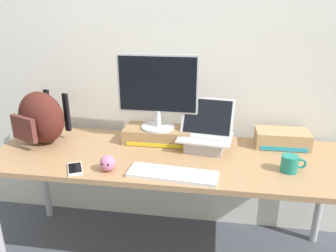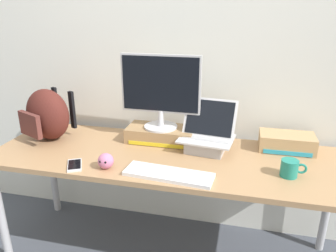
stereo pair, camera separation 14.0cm
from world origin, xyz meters
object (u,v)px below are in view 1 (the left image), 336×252
object	(u,v)px
messenger_backpack	(41,118)
cell_phone	(75,169)
open_laptop	(205,139)
toner_box_cyan	(282,138)
plush_toy	(108,163)
external_keyboard	(173,174)
desktop_monitor	(158,90)
coffee_mug	(290,164)
toner_box_yellow	(158,134)

from	to	relation	value
messenger_backpack	cell_phone	xyz separation A→B (m)	(0.35, -0.32, -0.16)
open_laptop	toner_box_cyan	bearing A→B (deg)	20.65
plush_toy	messenger_backpack	bearing A→B (deg)	149.79
toner_box_cyan	cell_phone	bearing A→B (deg)	-156.71
open_laptop	external_keyboard	bearing A→B (deg)	-104.50
desktop_monitor	messenger_backpack	xyz separation A→B (m)	(-0.72, -0.13, -0.17)
toner_box_cyan	coffee_mug	bearing A→B (deg)	-92.83
desktop_monitor	cell_phone	size ratio (longest dim) A/B	3.08
desktop_monitor	coffee_mug	distance (m)	0.86
external_keyboard	toner_box_cyan	distance (m)	0.78
coffee_mug	messenger_backpack	bearing A→B (deg)	173.31
open_laptop	toner_box_cyan	xyz separation A→B (m)	(0.47, 0.11, -0.01)
toner_box_yellow	cell_phone	xyz separation A→B (m)	(-0.37, -0.45, -0.04)
plush_toy	open_laptop	bearing A→B (deg)	36.24
coffee_mug	external_keyboard	bearing A→B (deg)	-166.67
cell_phone	external_keyboard	bearing A→B (deg)	-26.21
open_laptop	coffee_mug	xyz separation A→B (m)	(0.45, -0.23, -0.02)
coffee_mug	plush_toy	world-z (taller)	coffee_mug
messenger_backpack	toner_box_yellow	bearing A→B (deg)	34.32
plush_toy	desktop_monitor	bearing A→B (deg)	66.19
toner_box_yellow	external_keyboard	xyz separation A→B (m)	(0.16, -0.44, -0.03)
external_keyboard	plush_toy	size ratio (longest dim) A/B	5.51
desktop_monitor	coffee_mug	bearing A→B (deg)	-20.94
desktop_monitor	external_keyboard	size ratio (longest dim) A/B	1.06
open_laptop	plush_toy	distance (m)	0.61
external_keyboard	plush_toy	bearing A→B (deg)	-176.14
external_keyboard	cell_phone	xyz separation A→B (m)	(-0.52, -0.01, -0.01)
messenger_backpack	plush_toy	xyz separation A→B (m)	(0.53, -0.31, -0.12)
desktop_monitor	plush_toy	bearing A→B (deg)	-113.17
coffee_mug	plush_toy	bearing A→B (deg)	-171.92
toner_box_cyan	desktop_monitor	bearing A→B (deg)	-177.00
desktop_monitor	messenger_backpack	distance (m)	0.75
messenger_backpack	cell_phone	bearing A→B (deg)	-18.50
messenger_backpack	coffee_mug	size ratio (longest dim) A/B	3.06
messenger_backpack	cell_phone	distance (m)	0.50
desktop_monitor	external_keyboard	bearing A→B (deg)	-69.96
coffee_mug	toner_box_cyan	bearing A→B (deg)	87.17
toner_box_yellow	desktop_monitor	xyz separation A→B (m)	(-0.00, -0.00, 0.29)
toner_box_yellow	cell_phone	distance (m)	0.58
open_laptop	messenger_backpack	xyz separation A→B (m)	(-1.02, -0.06, 0.10)
toner_box_yellow	open_laptop	xyz separation A→B (m)	(0.30, -0.07, 0.02)
messenger_backpack	cell_phone	world-z (taller)	messenger_backpack
desktop_monitor	toner_box_cyan	bearing A→B (deg)	3.65
open_laptop	messenger_backpack	size ratio (longest dim) A/B	0.87
messenger_backpack	plush_toy	world-z (taller)	messenger_backpack
toner_box_yellow	open_laptop	world-z (taller)	open_laptop
coffee_mug	cell_phone	bearing A→B (deg)	-172.31
toner_box_yellow	coffee_mug	bearing A→B (deg)	-21.66
plush_toy	cell_phone	bearing A→B (deg)	-174.40
cell_phone	plush_toy	bearing A→B (deg)	-21.67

